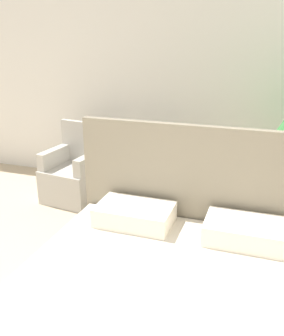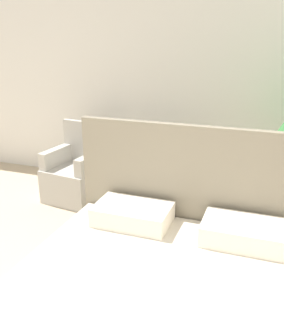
{
  "view_description": "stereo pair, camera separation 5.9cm",
  "coord_description": "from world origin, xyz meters",
  "views": [
    {
      "loc": [
        1.41,
        -0.3,
        1.88
      ],
      "look_at": [
        0.35,
        2.79,
        0.7
      ],
      "focal_mm": 40.0,
      "sensor_mm": 36.0,
      "label": 1
    },
    {
      "loc": [
        1.46,
        -0.28,
        1.88
      ],
      "look_at": [
        0.35,
        2.79,
        0.7
      ],
      "focal_mm": 40.0,
      "sensor_mm": 36.0,
      "label": 2
    }
  ],
  "objects": [
    {
      "name": "armchair_near_window_left",
      "position": [
        -0.68,
        3.34,
        0.28
      ],
      "size": [
        0.66,
        0.65,
        0.9
      ],
      "rotation": [
        0.0,
        0.0,
        -0.13
      ],
      "color": "#B7B2A8",
      "rests_on": "ground_plane"
    },
    {
      "name": "wall_back",
      "position": [
        0.0,
        4.16,
        1.45
      ],
      "size": [
        10.0,
        0.06,
        2.9
      ],
      "color": "white",
      "rests_on": "ground_plane"
    },
    {
      "name": "bed",
      "position": [
        0.96,
        1.34,
        0.31
      ],
      "size": [
        1.79,
        1.98,
        1.27
      ],
      "color": "#8C7A5B",
      "rests_on": "ground_plane"
    },
    {
      "name": "armchair_near_window_right",
      "position": [
        0.17,
        3.34,
        0.28
      ],
      "size": [
        0.63,
        0.61,
        0.9
      ],
      "rotation": [
        0.0,
        0.0,
        -0.05
      ],
      "color": "#B7B2A8",
      "rests_on": "ground_plane"
    }
  ]
}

